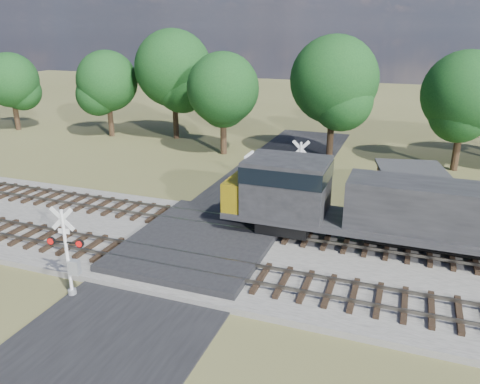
% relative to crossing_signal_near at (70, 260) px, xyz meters
% --- Properties ---
extents(ground, '(160.00, 160.00, 0.00)m').
position_rel_crossing_signal_near_xyz_m(ground, '(3.22, 5.53, -1.69)').
color(ground, brown).
rests_on(ground, ground).
extents(ballast_bed, '(140.00, 10.00, 0.30)m').
position_rel_crossing_signal_near_xyz_m(ballast_bed, '(13.22, 6.03, -1.54)').
color(ballast_bed, gray).
rests_on(ballast_bed, ground).
extents(road, '(7.00, 60.00, 0.08)m').
position_rel_crossing_signal_near_xyz_m(road, '(3.22, 5.53, -1.65)').
color(road, black).
rests_on(road, ground).
extents(crossing_panel, '(7.00, 9.00, 0.62)m').
position_rel_crossing_signal_near_xyz_m(crossing_panel, '(3.22, 6.03, -1.37)').
color(crossing_panel, '#262628').
rests_on(crossing_panel, ground).
extents(track_near, '(140.00, 2.60, 0.33)m').
position_rel_crossing_signal_near_xyz_m(track_near, '(6.35, 3.53, -1.27)').
color(track_near, black).
rests_on(track_near, ballast_bed).
extents(track_far, '(140.00, 2.60, 0.33)m').
position_rel_crossing_signal_near_xyz_m(track_far, '(6.35, 8.53, -1.27)').
color(track_far, black).
rests_on(track_far, ballast_bed).
extents(crossing_signal_near, '(1.63, 0.40, 4.06)m').
position_rel_crossing_signal_near_xyz_m(crossing_signal_near, '(0.00, 0.00, 0.00)').
color(crossing_signal_near, silver).
rests_on(crossing_signal_near, ground).
extents(crossing_signal_far, '(1.75, 0.41, 4.34)m').
position_rel_crossing_signal_near_xyz_m(crossing_signal_far, '(6.44, 13.43, 0.12)').
color(crossing_signal_far, silver).
rests_on(crossing_signal_far, ground).
extents(equipment_shed, '(4.64, 4.64, 2.66)m').
position_rel_crossing_signal_near_xyz_m(equipment_shed, '(12.99, 15.60, -0.34)').
color(equipment_shed, '#402B1B').
rests_on(equipment_shed, ground).
extents(treeline, '(84.15, 10.89, 11.86)m').
position_rel_crossing_signal_near_xyz_m(treeline, '(12.49, 26.44, 4.75)').
color(treeline, black).
rests_on(treeline, ground).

